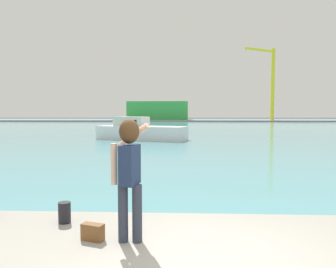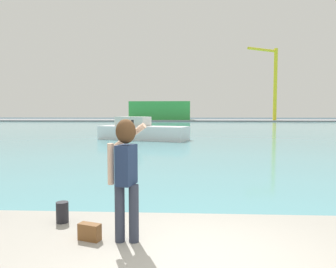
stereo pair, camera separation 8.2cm
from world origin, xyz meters
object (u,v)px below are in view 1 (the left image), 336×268
object	(u,v)px
boat_moored	(140,131)
handbag	(93,232)
person_photographer	(129,167)
warehouse_left	(158,111)
port_crane	(270,78)
harbor_bollard	(65,212)

from	to	relation	value
boat_moored	handbag	bearing A→B (deg)	-65.02
person_photographer	boat_moored	size ratio (longest dim) A/B	0.21
warehouse_left	port_crane	xyz separation A→B (m)	(31.45, -6.68, 8.90)
handbag	warehouse_left	distance (m)	90.43
warehouse_left	person_photographer	bearing A→B (deg)	-85.93
port_crane	boat_moored	bearing A→B (deg)	-115.04
boat_moored	warehouse_left	size ratio (longest dim) A/B	0.47
boat_moored	port_crane	world-z (taller)	port_crane
handbag	boat_moored	world-z (taller)	boat_moored
handbag	boat_moored	xyz separation A→B (m)	(-2.47, 23.51, 0.08)
person_photographer	harbor_bollard	bearing A→B (deg)	73.24
person_photographer	handbag	size ratio (longest dim) A/B	5.44
handbag	warehouse_left	bearing A→B (deg)	93.73
handbag	port_crane	xyz separation A→B (m)	(25.58, 83.53, 11.29)
person_photographer	port_crane	world-z (taller)	port_crane
port_crane	warehouse_left	bearing A→B (deg)	168.01
person_photographer	boat_moored	distance (m)	23.74
warehouse_left	port_crane	distance (m)	33.36
warehouse_left	handbag	bearing A→B (deg)	-86.27
harbor_bollard	boat_moored	distance (m)	22.88
warehouse_left	port_crane	bearing A→B (deg)	-11.99
boat_moored	port_crane	size ratio (longest dim) A/B	0.43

